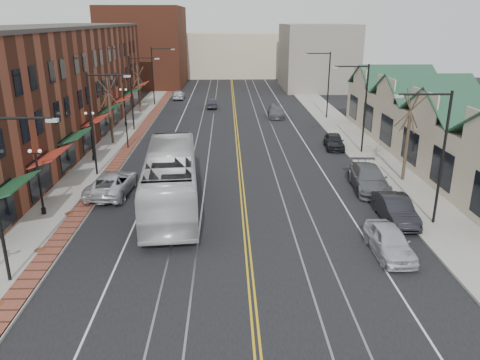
{
  "coord_description": "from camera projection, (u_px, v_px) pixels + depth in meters",
  "views": [
    {
      "loc": [
        -1.08,
        -19.83,
        11.96
      ],
      "look_at": [
        -0.25,
        8.89,
        2.0
      ],
      "focal_mm": 35.0,
      "sensor_mm": 36.0,
      "label": 1
    }
  ],
  "objects": [
    {
      "name": "ground",
      "position": [
        250.0,
        279.0,
        22.67
      ],
      "size": [
        160.0,
        160.0,
        0.0
      ],
      "primitive_type": "plane",
      "color": "black",
      "rests_on": "ground"
    },
    {
      "name": "transit_bus",
      "position": [
        171.0,
        179.0,
        30.89
      ],
      "size": [
        4.36,
        14.02,
        3.84
      ],
      "primitive_type": "imported",
      "rotation": [
        0.0,
        0.0,
        3.22
      ],
      "color": "silver",
      "rests_on": "ground"
    },
    {
      "name": "building_left",
      "position": [
        44.0,
        88.0,
        45.85
      ],
      "size": [
        10.0,
        50.0,
        11.0
      ],
      "primitive_type": "cube",
      "color": "brown",
      "rests_on": "ground"
    },
    {
      "name": "parked_suv",
      "position": [
        112.0,
        183.0,
        33.33
      ],
      "size": [
        3.05,
        6.01,
        1.63
      ],
      "primitive_type": "imported",
      "rotation": [
        0.0,
        0.0,
        3.08
      ],
      "color": "silver",
      "rests_on": "ground"
    },
    {
      "name": "tree_right_mid",
      "position": [
        408.0,
        134.0,
        35.01
      ],
      "size": [
        1.9,
        1.46,
        6.93
      ],
      "color": "#382B21",
      "rests_on": "sidewalk_right"
    },
    {
      "name": "sidewalk_left",
      "position": [
        103.0,
        161.0,
        41.2
      ],
      "size": [
        4.0,
        120.0,
        0.15
      ],
      "primitive_type": "cube",
      "color": "gray",
      "rests_on": "ground"
    },
    {
      "name": "streetlight_l_0",
      "position": [
        3.0,
        183.0,
        20.72
      ],
      "size": [
        3.33,
        0.25,
        8.0
      ],
      "color": "black",
      "rests_on": "sidewalk_left"
    },
    {
      "name": "backdrop_left",
      "position": [
        145.0,
        47.0,
        86.05
      ],
      "size": [
        14.0,
        18.0,
        14.0
      ],
      "primitive_type": "cube",
      "color": "brown",
      "rests_on": "ground"
    },
    {
      "name": "streetlight_l_1",
      "position": [
        97.0,
        114.0,
        35.83
      ],
      "size": [
        3.33,
        0.25,
        8.0
      ],
      "color": "black",
      "rests_on": "sidewalk_left"
    },
    {
      "name": "traffic_signal",
      "position": [
        126.0,
        125.0,
        44.28
      ],
      "size": [
        0.18,
        0.15,
        3.8
      ],
      "color": "black",
      "rests_on": "sidewalk_left"
    },
    {
      "name": "streetlight_r_1",
      "position": [
        361.0,
        100.0,
        42.1
      ],
      "size": [
        3.33,
        0.25,
        8.0
      ],
      "color": "black",
      "rests_on": "sidewalk_right"
    },
    {
      "name": "parked_car_d",
      "position": [
        334.0,
        141.0,
        45.17
      ],
      "size": [
        2.06,
        4.36,
        1.44
      ],
      "primitive_type": "imported",
      "rotation": [
        0.0,
        0.0,
        -0.09
      ],
      "color": "black",
      "rests_on": "ground"
    },
    {
      "name": "streetlight_l_2",
      "position": [
        135.0,
        85.0,
        50.94
      ],
      "size": [
        3.33,
        0.25,
        8.0
      ],
      "color": "black",
      "rests_on": "sidewalk_left"
    },
    {
      "name": "manhole_far",
      "position": [
        69.0,
        213.0,
        29.87
      ],
      "size": [
        0.6,
        0.6,
        0.02
      ],
      "primitive_type": "cylinder",
      "color": "#592D19",
      "rests_on": "sidewalk_left"
    },
    {
      "name": "manhole_mid",
      "position": [
        40.0,
        250.0,
        25.14
      ],
      "size": [
        0.6,
        0.6,
        0.02
      ],
      "primitive_type": "cylinder",
      "color": "#592D19",
      "rests_on": "sidewalk_left"
    },
    {
      "name": "streetlight_l_3",
      "position": [
        156.0,
        70.0,
        66.05
      ],
      "size": [
        3.33,
        0.25,
        8.0
      ],
      "color": "black",
      "rests_on": "sidewalk_left"
    },
    {
      "name": "distant_car_left",
      "position": [
        212.0,
        104.0,
        65.57
      ],
      "size": [
        1.45,
        3.89,
        1.27
      ],
      "primitive_type": "imported",
      "rotation": [
        0.0,
        0.0,
        3.17
      ],
      "color": "#222228",
      "rests_on": "ground"
    },
    {
      "name": "lamppost_l_2",
      "position": [
        92.0,
        137.0,
        40.49
      ],
      "size": [
        0.84,
        0.28,
        4.27
      ],
      "color": "black",
      "rests_on": "sidewalk_left"
    },
    {
      "name": "lamppost_l_1",
      "position": [
        40.0,
        183.0,
        29.15
      ],
      "size": [
        0.84,
        0.28,
        4.27
      ],
      "color": "black",
      "rests_on": "sidewalk_left"
    },
    {
      "name": "tree_left_far",
      "position": [
        139.0,
        89.0,
        60.92
      ],
      "size": [
        1.66,
        1.28,
        6.02
      ],
      "color": "#382B21",
      "rests_on": "sidewalk_left"
    },
    {
      "name": "backdrop_right",
      "position": [
        317.0,
        57.0,
        82.67
      ],
      "size": [
        12.0,
        16.0,
        11.0
      ],
      "primitive_type": "cube",
      "color": "slate",
      "rests_on": "ground"
    },
    {
      "name": "tree_left_near",
      "position": [
        110.0,
        109.0,
        45.73
      ],
      "size": [
        1.78,
        1.37,
        6.48
      ],
      "color": "#382B21",
      "rests_on": "sidewalk_left"
    },
    {
      "name": "distant_car_right",
      "position": [
        276.0,
        111.0,
        59.62
      ],
      "size": [
        2.24,
        5.09,
        1.45
      ],
      "primitive_type": "imported",
      "rotation": [
        0.0,
        0.0,
        -0.04
      ],
      "color": "#5D5C63",
      "rests_on": "ground"
    },
    {
      "name": "backdrop_mid",
      "position": [
        231.0,
        55.0,
        101.47
      ],
      "size": [
        22.0,
        14.0,
        9.0
      ],
      "primitive_type": "cube",
      "color": "#C6B298",
      "rests_on": "ground"
    },
    {
      "name": "sidewalk_right",
      "position": [
        373.0,
        158.0,
        41.86
      ],
      "size": [
        4.0,
        120.0,
        0.15
      ],
      "primitive_type": "cube",
      "color": "gray",
      "rests_on": "ground"
    },
    {
      "name": "streetlight_r_0",
      "position": [
        437.0,
        145.0,
        26.99
      ],
      "size": [
        3.33,
        0.25,
        8.0
      ],
      "color": "black",
      "rests_on": "sidewalk_right"
    },
    {
      "name": "building_right",
      "position": [
        442.0,
        134.0,
        41.3
      ],
      "size": [
        8.0,
        36.0,
        4.6
      ],
      "primitive_type": "cube",
      "color": "#C6B298",
      "rests_on": "ground"
    },
    {
      "name": "parked_car_c",
      "position": [
        369.0,
        179.0,
        34.24
      ],
      "size": [
        2.73,
        5.94,
        1.68
      ],
      "primitive_type": "imported",
      "rotation": [
        0.0,
        0.0,
        -0.06
      ],
      "color": "#5C5E63",
      "rests_on": "ground"
    },
    {
      "name": "parked_car_b",
      "position": [
        395.0,
        209.0,
        28.88
      ],
      "size": [
        1.67,
        4.78,
        1.57
      ],
      "primitive_type": "imported",
      "rotation": [
        0.0,
        0.0,
        -0.0
      ],
      "color": "black",
      "rests_on": "ground"
    },
    {
      "name": "distant_car_far",
      "position": [
        179.0,
        95.0,
        72.71
      ],
      "size": [
        1.73,
        4.27,
        1.45
      ],
      "primitive_type": "imported",
      "rotation": [
        0.0,
        0.0,
        3.15
      ],
      "color": "silver",
      "rests_on": "ground"
    },
    {
      "name": "streetlight_r_2",
      "position": [
        325.0,
        78.0,
        57.22
      ],
      "size": [
        3.33,
        0.25,
        8.0
      ],
      "color": "black",
      "rests_on": "sidewalk_right"
    },
    {
      "name": "parked_car_a",
      "position": [
        389.0,
        241.0,
        24.79
      ],
      "size": [
        1.91,
        4.54,
        1.53
      ],
      "primitive_type": "imported",
      "rotation": [
        0.0,
        0.0,
        0.02
      ],
      "color": "silver",
      "rests_on": "ground"
    },
    {
      "name": "lamppost_l_3",
      "position": [
        125.0,
        108.0,
        53.71
      ],
      "size": [
        0.84,
        0.28,
        4.27
      ],
      "color": "black",
      "rests_on": "sidewalk_left"
    }
  ]
}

